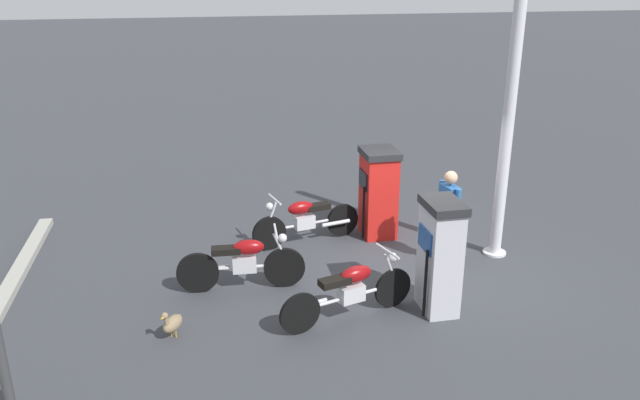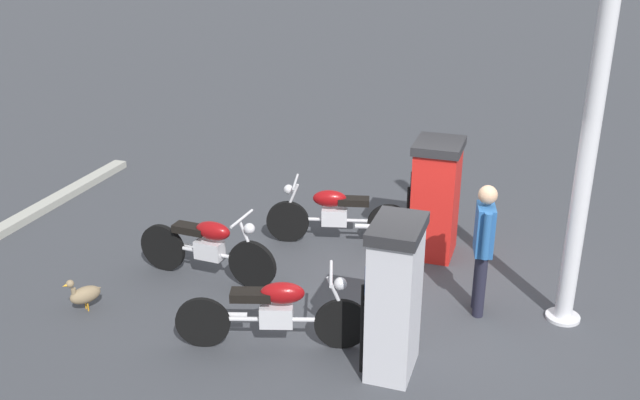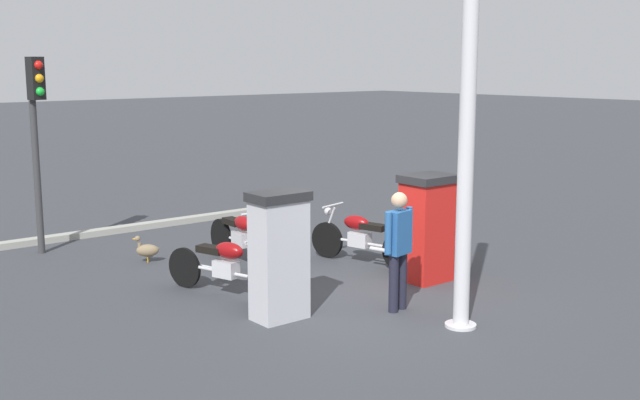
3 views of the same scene
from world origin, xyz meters
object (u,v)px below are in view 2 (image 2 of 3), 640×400
object	(u,v)px
fuel_pump_near	(436,198)
wandering_duck	(84,294)
fuel_pump_far	(394,298)
motorcycle_near_pump	(336,214)
attendant_person	(483,242)
canopy_support_pole	(590,138)
motorcycle_far_pump	(275,310)
motorcycle_extra	(208,246)

from	to	relation	value
fuel_pump_near	wandering_duck	xyz separation A→B (m)	(3.76, 2.76, -0.61)
fuel_pump_near	fuel_pump_far	xyz separation A→B (m)	(0.00, 2.84, 0.02)
fuel_pump_near	motorcycle_near_pump	world-z (taller)	fuel_pump_near
attendant_person	motorcycle_near_pump	bearing A→B (deg)	-31.69
motorcycle_near_pump	attendant_person	size ratio (longest dim) A/B	1.25
attendant_person	canopy_support_pole	distance (m)	1.64
motorcycle_near_pump	attendant_person	world-z (taller)	attendant_person
canopy_support_pole	fuel_pump_near	bearing A→B (deg)	-36.20
motorcycle_far_pump	attendant_person	size ratio (longest dim) A/B	1.27
fuel_pump_far	fuel_pump_near	bearing A→B (deg)	-90.00
fuel_pump_far	canopy_support_pole	xyz separation A→B (m)	(-1.74, -1.56, 1.38)
fuel_pump_far	motorcycle_far_pump	xyz separation A→B (m)	(1.30, -0.02, -0.39)
fuel_pump_near	wandering_duck	distance (m)	4.71
motorcycle_near_pump	canopy_support_pole	distance (m)	3.80
fuel_pump_near	motorcycle_extra	distance (m)	3.14
attendant_person	canopy_support_pole	size ratio (longest dim) A/B	0.35
fuel_pump_near	motorcycle_near_pump	bearing A→B (deg)	3.38
motorcycle_near_pump	motorcycle_far_pump	xyz separation A→B (m)	(-0.09, 2.73, 0.02)
motorcycle_extra	attendant_person	size ratio (longest dim) A/B	1.22
attendant_person	canopy_support_pole	world-z (taller)	canopy_support_pole
fuel_pump_near	motorcycle_far_pump	world-z (taller)	fuel_pump_near
motorcycle_near_pump	attendant_person	xyz separation A→B (m)	(-2.14, 1.32, 0.48)
fuel_pump_far	motorcycle_extra	world-z (taller)	fuel_pump_far
motorcycle_far_pump	attendant_person	bearing A→B (deg)	-145.59
motorcycle_near_pump	wandering_duck	xyz separation A→B (m)	(2.37, 2.68, -0.23)
fuel_pump_far	canopy_support_pole	world-z (taller)	canopy_support_pole
motorcycle_near_pump	wandering_duck	world-z (taller)	motorcycle_near_pump
motorcycle_far_pump	wandering_duck	world-z (taller)	motorcycle_far_pump
motorcycle_extra	fuel_pump_far	bearing A→B (deg)	155.08
motorcycle_extra	attendant_person	xyz separation A→B (m)	(-3.43, -0.19, 0.46)
motorcycle_near_pump	motorcycle_extra	bearing A→B (deg)	49.68
motorcycle_near_pump	wandering_duck	bearing A→B (deg)	48.47
wandering_duck	canopy_support_pole	bearing A→B (deg)	-164.92
motorcycle_near_pump	motorcycle_far_pump	distance (m)	2.73
fuel_pump_near	fuel_pump_far	size ratio (longest dim) A/B	0.97
motorcycle_extra	motorcycle_far_pump	bearing A→B (deg)	138.45
fuel_pump_far	motorcycle_near_pump	world-z (taller)	fuel_pump_far
motorcycle_extra	canopy_support_pole	size ratio (longest dim) A/B	0.43
wandering_duck	fuel_pump_far	bearing A→B (deg)	178.80
attendant_person	fuel_pump_far	bearing A→B (deg)	62.20
fuel_pump_far	motorcycle_near_pump	xyz separation A→B (m)	(1.39, -2.76, -0.40)
fuel_pump_near	wandering_duck	size ratio (longest dim) A/B	3.57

